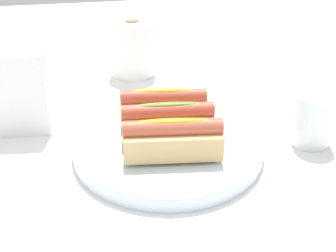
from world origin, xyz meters
TOP-DOWN VIEW (x-y plane):
  - ground_plane at (0.00, 0.00)m, footprint 2.40×2.40m
  - serving_bowl at (0.02, 0.01)m, footprint 0.32×0.32m
  - hotdog_front at (0.02, -0.04)m, footprint 0.16×0.07m
  - hotdog_back at (0.02, 0.01)m, footprint 0.15×0.07m
  - hotdog_side at (0.02, 0.07)m, footprint 0.16×0.07m
  - water_glass at (0.27, -0.01)m, footprint 0.07×0.07m
  - paper_towel_roll at (0.01, 0.37)m, footprint 0.11×0.11m
  - napkin_box at (-0.23, 0.13)m, footprint 0.11×0.06m

SIDE VIEW (x-z plane):
  - ground_plane at x=0.00m, z-range 0.00..0.00m
  - serving_bowl at x=0.02m, z-range 0.00..0.03m
  - water_glass at x=0.27m, z-range 0.00..0.09m
  - hotdog_front at x=0.02m, z-range 0.02..0.09m
  - hotdog_back at x=0.02m, z-range 0.02..0.09m
  - hotdog_side at x=0.02m, z-range 0.02..0.09m
  - paper_towel_roll at x=0.01m, z-range 0.00..0.13m
  - napkin_box at x=-0.23m, z-range 0.00..0.15m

